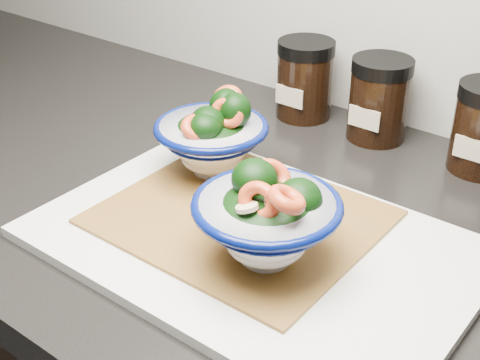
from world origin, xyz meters
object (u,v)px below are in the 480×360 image
Objects in this scene: bowl_right at (268,218)px; spice_jar_a at (305,79)px; bowl_left at (212,137)px; cutting_board at (254,242)px; spice_jar_b at (379,99)px.

spice_jar_a is at bearing 117.70° from bowl_right.
bowl_left is 1.20× the size of spice_jar_a.
bowl_right is at bearing -34.95° from cutting_board.
bowl_left is 0.23m from spice_jar_a.
cutting_board is at bearing -33.04° from bowl_left.
bowl_left reaches higher than spice_jar_b.
bowl_right is 1.28× the size of spice_jar_b.
bowl_left is 1.20× the size of spice_jar_b.
cutting_board is at bearing -85.64° from spice_jar_b.
cutting_board is 3.98× the size of spice_jar_b.
spice_jar_a is at bearing 114.62° from cutting_board.
bowl_left reaches higher than cutting_board.
bowl_right reaches higher than spice_jar_a.
spice_jar_b reaches higher than cutting_board.
bowl_left is (-0.12, 0.08, 0.05)m from cutting_board.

